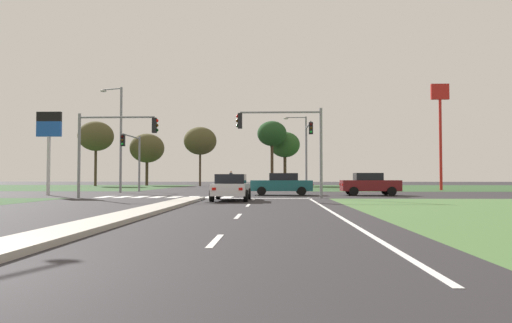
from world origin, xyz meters
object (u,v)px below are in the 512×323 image
pedestrian_at_median (231,178)px  treeline_second (147,148)px  traffic_signal_far_left (133,152)px  treeline_third (200,141)px  car_grey_second (223,181)px  street_lamp_second (119,134)px  treeline_fifth (285,145)px  car_white_near (231,187)px  street_lamp_third (304,148)px  car_maroon_fourth (370,184)px  fastfood_pole_sign (440,112)px  treeline_fourth (272,134)px  traffic_signal_far_right (308,144)px  traffic_signal_near_left (109,139)px  fuel_price_totem (49,134)px  car_teal_third (282,184)px  traffic_signal_near_right (289,135)px  treeline_near (96,136)px

pedestrian_at_median → treeline_second: 27.72m
traffic_signal_far_left → treeline_third: bearing=87.2°
car_grey_second → street_lamp_second: (-6.09, -25.54, 4.23)m
treeline_second → treeline_fifth: treeline_fifth is taller
traffic_signal_far_left → car_white_near: bearing=-54.9°
street_lamp_third → treeline_third: 21.68m
car_maroon_fourth → fastfood_pole_sign: fastfood_pole_sign is taller
car_white_near → fastfood_pole_sign: (19.28, 21.81, 7.17)m
car_maroon_fourth → treeline_fourth: 36.17m
treeline_third → treeline_fourth: bearing=0.7°
treeline_second → treeline_fifth: (21.50, -0.01, 0.46)m
car_grey_second → treeline_fourth: treeline_fourth is taller
street_lamp_second → street_lamp_third: size_ratio=1.11×
street_lamp_second → treeline_fifth: size_ratio=1.08×
treeline_third → car_maroon_fourth: bearing=-62.9°
traffic_signal_far_right → traffic_signal_near_left: 17.35m
car_grey_second → street_lamp_second: size_ratio=0.51×
car_grey_second → traffic_signal_far_right: size_ratio=0.76×
fuel_price_totem → treeline_third: treeline_third is taller
traffic_signal_near_left → street_lamp_third: street_lamp_third is taller
car_teal_third → traffic_signal_near_right: 5.93m
fuel_price_totem → street_lamp_third: bearing=44.2°
treeline_fifth → fastfood_pole_sign: bearing=-57.8°
car_teal_third → street_lamp_third: bearing=-8.6°
traffic_signal_near_right → street_lamp_third: street_lamp_third is taller
traffic_signal_near_right → pedestrian_at_median: (-5.51, 20.43, -2.63)m
car_teal_third → treeline_third: (-11.47, 34.46, 5.84)m
treeline_third → traffic_signal_near_left: bearing=-89.2°
traffic_signal_far_right → street_lamp_third: street_lamp_third is taller
car_maroon_fourth → treeline_fifth: bearing=-172.3°
treeline_third → treeline_near: bearing=-179.1°
treeline_near → traffic_signal_near_left: bearing=-67.7°
car_grey_second → street_lamp_third: size_ratio=0.56×
pedestrian_at_median → treeline_second: (-15.26, 22.70, 4.55)m
traffic_signal_far_left → treeline_third: size_ratio=0.58×
traffic_signal_near_right → fastfood_pole_sign: bearing=50.0°
car_maroon_fourth → fastfood_pole_sign: (10.02, 14.14, 7.11)m
traffic_signal_far_right → pedestrian_at_median: traffic_signal_far_right is taller
treeline_fourth → car_white_near: bearing=-92.8°
street_lamp_second → street_lamp_third: street_lamp_second is taller
treeline_fifth → treeline_fourth: bearing=-119.5°
street_lamp_second → treeline_fourth: size_ratio=0.93×
car_white_near → treeline_near: 48.91m
car_white_near → car_teal_third: 8.41m
car_grey_second → traffic_signal_far_right: (9.95, -24.44, 3.37)m
car_white_near → pedestrian_at_median: (-2.17, 23.25, 0.51)m
treeline_near → fuel_price_totem: bearing=-73.9°
traffic_signal_near_right → pedestrian_at_median: traffic_signal_near_right is taller
traffic_signal_near_left → treeline_fifth: bearing=74.4°
pedestrian_at_median → treeline_near: bearing=-148.7°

